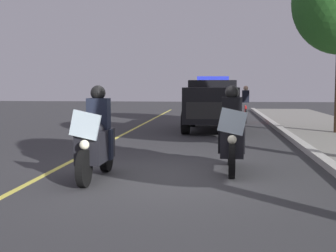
{
  "coord_description": "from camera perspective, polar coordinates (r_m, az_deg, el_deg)",
  "views": [
    {
      "loc": [
        8.91,
        1.02,
        1.73
      ],
      "look_at": [
        -0.58,
        0.0,
        0.9
      ],
      "focal_mm": 50.85,
      "sensor_mm": 36.0,
      "label": 1
    }
  ],
  "objects": [
    {
      "name": "ground_plane",
      "position": [
        9.13,
        -0.39,
        -5.95
      ],
      "size": [
        80.0,
        80.0,
        0.0
      ],
      "primitive_type": "plane",
      "color": "#333335"
    },
    {
      "name": "lane_stripe_center",
      "position": [
        9.66,
        -14.13,
        -5.47
      ],
      "size": [
        48.0,
        0.12,
        0.01
      ],
      "primitive_type": "cube",
      "color": "#E0D14C",
      "rests_on": "ground"
    },
    {
      "name": "police_motorcycle_lead_left",
      "position": [
        8.83,
        -8.62,
        -1.79
      ],
      "size": [
        2.14,
        0.57,
        1.72
      ],
      "color": "black",
      "rests_on": "ground"
    },
    {
      "name": "police_motorcycle_lead_right",
      "position": [
        9.58,
        7.64,
        -1.25
      ],
      "size": [
        2.14,
        0.57,
        1.72
      ],
      "color": "black",
      "rests_on": "ground"
    },
    {
      "name": "police_suv",
      "position": [
        18.17,
        5.39,
        2.85
      ],
      "size": [
        4.94,
        2.14,
        2.05
      ],
      "color": "black",
      "rests_on": "ground"
    },
    {
      "name": "cyclist_background",
      "position": [
        22.1,
        9.28,
        2.6
      ],
      "size": [
        1.76,
        0.32,
        1.69
      ],
      "color": "black",
      "rests_on": "ground"
    }
  ]
}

